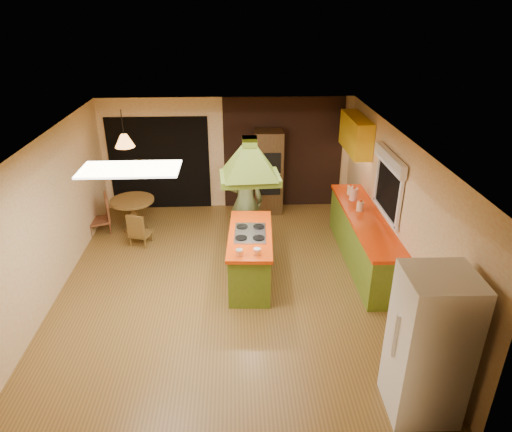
{
  "coord_description": "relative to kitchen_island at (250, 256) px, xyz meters",
  "views": [
    {
      "loc": [
        0.18,
        -6.51,
        4.35
      ],
      "look_at": [
        0.5,
        0.21,
        1.15
      ],
      "focal_mm": 32.0,
      "sensor_mm": 36.0,
      "label": 1
    }
  ],
  "objects": [
    {
      "name": "ground",
      "position": [
        -0.4,
        -0.11,
        -0.45
      ],
      "size": [
        6.5,
        6.5,
        0.0
      ],
      "primitive_type": "plane",
      "color": "brown",
      "rests_on": "ground"
    },
    {
      "name": "room_walls",
      "position": [
        -0.4,
        -0.11,
        0.8
      ],
      "size": [
        5.5,
        6.5,
        6.5
      ],
      "color": "beige",
      "rests_on": "ground"
    },
    {
      "name": "ceiling_plane",
      "position": [
        -0.4,
        -0.11,
        2.05
      ],
      "size": [
        6.5,
        6.5,
        0.0
      ],
      "primitive_type": "plane",
      "rotation": [
        3.14,
        0.0,
        0.0
      ],
      "color": "silver",
      "rests_on": "room_walls"
    },
    {
      "name": "brick_panel",
      "position": [
        0.85,
        3.12,
        0.8
      ],
      "size": [
        2.64,
        0.03,
        2.5
      ],
      "primitive_type": "cube",
      "color": "#381E14",
      "rests_on": "ground"
    },
    {
      "name": "nook_opening",
      "position": [
        -1.9,
        3.12,
        0.6
      ],
      "size": [
        2.2,
        0.03,
        2.1
      ],
      "primitive_type": "cube",
      "color": "black",
      "rests_on": "ground"
    },
    {
      "name": "right_counter",
      "position": [
        2.05,
        0.49,
        0.01
      ],
      "size": [
        0.62,
        3.05,
        0.92
      ],
      "color": "olive",
      "rests_on": "ground"
    },
    {
      "name": "upper_cabinets",
      "position": [
        2.17,
        2.09,
        1.5
      ],
      "size": [
        0.34,
        1.4,
        0.7
      ],
      "primitive_type": "cube",
      "color": "yellow",
      "rests_on": "room_walls"
    },
    {
      "name": "window_right",
      "position": [
        2.29,
        0.29,
        1.32
      ],
      "size": [
        0.12,
        1.35,
        1.06
      ],
      "color": "black",
      "rests_on": "room_walls"
    },
    {
      "name": "fluor_panel",
      "position": [
        -1.5,
        -1.31,
        2.04
      ],
      "size": [
        1.2,
        0.6,
        0.03
      ],
      "primitive_type": "cube",
      "color": "white",
      "rests_on": "ceiling_plane"
    },
    {
      "name": "kitchen_island",
      "position": [
        0.0,
        0.0,
        0.0
      ],
      "size": [
        0.8,
        1.8,
        0.9
      ],
      "rotation": [
        0.0,
        0.0,
        -0.05
      ],
      "color": "olive",
      "rests_on": "ground"
    },
    {
      "name": "range_hood",
      "position": [
        0.0,
        0.0,
        1.81
      ],
      "size": [
        0.95,
        0.71,
        0.78
      ],
      "rotation": [
        0.0,
        0.0,
        0.06
      ],
      "color": "#536A1A",
      "rests_on": "ceiling_plane"
    },
    {
      "name": "man",
      "position": [
        -0.05,
        1.23,
        0.47
      ],
      "size": [
        0.69,
        0.47,
        1.84
      ],
      "primitive_type": "imported",
      "rotation": [
        0.0,
        0.0,
        3.09
      ],
      "color": "#424D28",
      "rests_on": "ground"
    },
    {
      "name": "refrigerator",
      "position": [
        1.86,
        -2.81,
        0.47
      ],
      "size": [
        0.77,
        0.73,
        1.83
      ],
      "primitive_type": "cube",
      "rotation": [
        0.0,
        0.0,
        -0.02
      ],
      "color": "white",
      "rests_on": "ground"
    },
    {
      "name": "wall_oven",
      "position": [
        0.51,
        2.83,
        0.48
      ],
      "size": [
        0.62,
        0.61,
        1.84
      ],
      "rotation": [
        0.0,
        0.0,
        -0.01
      ],
      "color": "#4D3319",
      "rests_on": "ground"
    },
    {
      "name": "dining_table",
      "position": [
        -2.34,
        2.02,
        0.02
      ],
      "size": [
        0.89,
        0.89,
        0.67
      ],
      "rotation": [
        0.0,
        0.0,
        0.15
      ],
      "color": "brown",
      "rests_on": "ground"
    },
    {
      "name": "chair_left",
      "position": [
        -3.04,
        1.92,
        -0.05
      ],
      "size": [
        0.56,
        0.56,
        0.8
      ],
      "primitive_type": null,
      "rotation": [
        0.0,
        0.0,
        -1.23
      ],
      "color": "brown",
      "rests_on": "ground"
    },
    {
      "name": "chair_near",
      "position": [
        -2.09,
        1.37,
        -0.11
      ],
      "size": [
        0.46,
        0.46,
        0.68
      ],
      "primitive_type": null,
      "rotation": [
        0.0,
        0.0,
        2.85
      ],
      "color": "brown",
      "rests_on": "ground"
    },
    {
      "name": "pendant_lamp",
      "position": [
        -2.34,
        2.02,
        1.45
      ],
      "size": [
        0.4,
        0.4,
        0.25
      ],
      "primitive_type": "cone",
      "rotation": [
        0.0,
        0.0,
        0.06
      ],
      "color": "#FF9E3F",
      "rests_on": "ceiling_plane"
    },
    {
      "name": "canister_large",
      "position": [
        2.0,
        1.22,
        0.59
      ],
      "size": [
        0.2,
        0.2,
        0.23
      ],
      "primitive_type": "cylinder",
      "rotation": [
        0.0,
        0.0,
        -0.36
      ],
      "color": "#FCE3CB",
      "rests_on": "right_counter"
    },
    {
      "name": "canister_medium",
      "position": [
        2.0,
        1.48,
        0.56
      ],
      "size": [
        0.12,
        0.12,
        0.17
      ],
      "primitive_type": "cylinder",
      "rotation": [
        0.0,
        0.0,
        0.0
      ],
      "color": "#F9EFC8",
      "rests_on": "right_counter"
    },
    {
      "name": "canister_small",
      "position": [
        2.0,
        0.73,
        0.56
      ],
      "size": [
        0.13,
        0.13,
        0.17
      ],
      "primitive_type": "cylinder",
      "rotation": [
        0.0,
        0.0,
        -0.04
      ],
      "color": "beige",
      "rests_on": "right_counter"
    }
  ]
}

